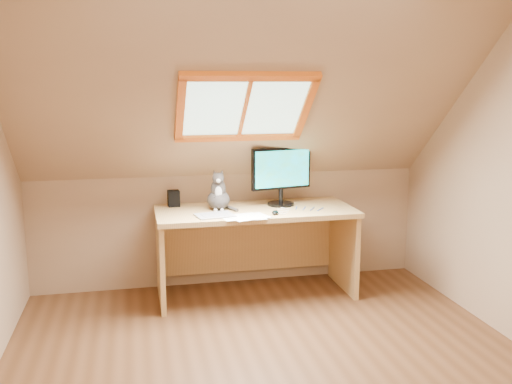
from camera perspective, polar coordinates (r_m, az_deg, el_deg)
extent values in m
plane|color=brown|center=(3.77, 2.16, -17.73)|extent=(3.50, 3.50, 0.00)
cube|color=tan|center=(1.78, 16.84, -9.49)|extent=(3.50, 0.02, 2.40)
cube|color=tan|center=(5.19, -2.64, -3.70)|extent=(3.50, 0.02, 1.00)
cube|color=tan|center=(4.26, -0.99, 9.46)|extent=(3.50, 1.56, 1.41)
cube|color=#B2E0CC|center=(4.34, -1.19, 8.56)|extent=(0.90, 0.53, 0.48)
cube|color=orange|center=(4.34, -1.19, 8.56)|extent=(1.02, 0.64, 0.59)
cube|color=tan|center=(4.81, -0.08, -1.93)|extent=(1.66, 0.73, 0.04)
cube|color=tan|center=(4.81, -9.52, -6.78)|extent=(0.04, 0.66, 0.72)
cube|color=tan|center=(5.13, 8.75, -5.62)|extent=(0.04, 0.66, 0.72)
cube|color=tan|center=(5.22, -0.86, -5.20)|extent=(1.56, 0.03, 0.50)
cylinder|color=black|center=(4.95, 2.49, -1.20)|extent=(0.23, 0.23, 0.02)
cylinder|color=black|center=(4.94, 2.50, -0.37)|extent=(0.04, 0.04, 0.13)
cube|color=black|center=(4.90, 2.52, 2.38)|extent=(0.54, 0.14, 0.35)
cube|color=#029EE4|center=(4.87, 2.67, 2.34)|extent=(0.49, 0.11, 0.31)
ellipsoid|color=#3C3835|center=(4.79, -3.78, -0.78)|extent=(0.21, 0.25, 0.16)
ellipsoid|color=#3C3835|center=(4.75, -3.79, 0.30)|extent=(0.14, 0.14, 0.18)
ellipsoid|color=silver|center=(4.70, -3.77, -0.04)|extent=(0.06, 0.04, 0.10)
ellipsoid|color=#3C3835|center=(4.70, -3.79, 1.40)|extent=(0.11, 0.10, 0.09)
sphere|color=silver|center=(4.66, -3.78, 1.13)|extent=(0.04, 0.04, 0.04)
cone|color=#3C3835|center=(4.71, -4.18, 1.96)|extent=(0.05, 0.05, 0.06)
cone|color=#3C3835|center=(4.71, -3.44, 1.98)|extent=(0.05, 0.05, 0.06)
cube|color=black|center=(4.94, -8.23, -0.64)|extent=(0.10, 0.10, 0.14)
cube|color=#B2B2B7|center=(4.55, -4.15, -2.35)|extent=(0.33, 0.26, 0.01)
ellipsoid|color=black|center=(4.61, 1.93, -2.06)|extent=(0.09, 0.11, 0.03)
cube|color=white|center=(4.53, -1.28, -2.47)|extent=(0.33, 0.27, 0.00)
cube|color=white|center=(4.53, -1.28, -2.45)|extent=(0.32, 0.24, 0.00)
cube|color=white|center=(4.53, -1.28, -2.44)|extent=(0.35, 0.30, 0.00)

